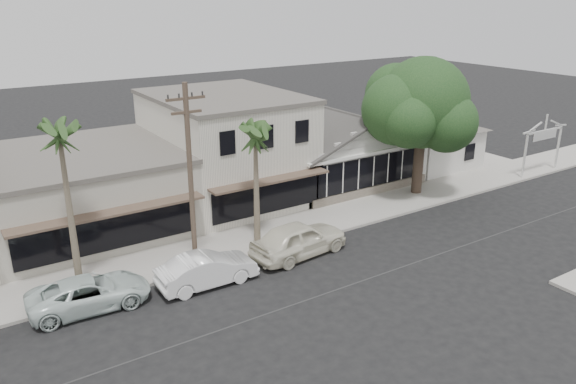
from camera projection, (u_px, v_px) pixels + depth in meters
ground at (409, 265)px, 27.55m from camera, size 140.00×140.00×0.00m
sidewalk_north at (201, 252)px, 28.70m from camera, size 90.00×3.50×0.15m
corner_shop at (335, 145)px, 39.08m from camera, size 10.40×8.60×5.10m
side_cottage at (427, 147)px, 42.93m from camera, size 6.00×6.00×3.00m
arch_sign at (545, 133)px, 40.18m from camera, size 4.12×0.12×3.95m
row_building_near at (226, 149)px, 35.54m from camera, size 8.00×10.00×6.50m
row_building_midnear at (82, 192)px, 31.27m from camera, size 10.00×10.00×4.20m
utility_pole at (190, 176)px, 25.38m from camera, size 1.80×0.24×9.00m
car_0 at (299, 239)px, 28.28m from camera, size 5.42×2.62×1.79m
car_1 at (207, 270)px, 25.43m from camera, size 4.63×1.68×1.52m
car_2 at (90, 293)px, 23.58m from camera, size 5.15×2.62×1.39m
shade_tree at (419, 105)px, 35.42m from camera, size 8.10×7.32×8.98m
palm_east at (255, 135)px, 27.99m from camera, size 2.94×2.94×6.97m
palm_mid at (59, 137)px, 22.91m from camera, size 2.55×2.55×8.17m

